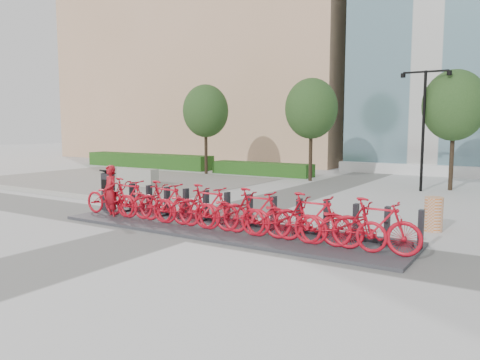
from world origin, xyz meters
The scene contains 27 objects.
ground centered at (0.00, 0.00, 0.00)m, with size 120.00×120.00×0.00m, color silver.
gravel_patch centered at (-10.00, 7.00, 0.01)m, with size 14.00×14.00×0.00m, color #686157.
curb centered at (-10.00, 1.90, 0.07)m, with size 14.00×0.25×0.15m, color #A7A79F.
hedge_a centered at (-14.00, 13.50, 0.45)m, with size 10.00×1.40×0.90m, color #194316.
hedge_b centered at (-5.00, 13.20, 0.35)m, with size 6.00×1.20×0.70m, color #194316.
tree_0 centered at (-8.00, 12.00, 3.59)m, with size 2.60×2.60×5.10m.
tree_1 centered at (-1.50, 12.00, 3.59)m, with size 2.60×2.60×5.10m.
tree_2 centered at (5.00, 12.00, 3.59)m, with size 2.60×2.60×5.10m.
streetlamp centered at (4.00, 11.00, 3.13)m, with size 2.00×0.20×5.00m.
dock_pad centered at (1.30, 0.30, 0.04)m, with size 9.60×2.40×0.08m, color #38393F.
dock_rail_posts centered at (1.72, 0.77, 0.51)m, with size 8.74×0.50×0.85m, color black, non-canonical shape.
bike_0 centered at (-2.60, -0.05, 0.60)m, with size 0.69×1.97×1.03m, color red.
bike_1 centered at (-1.88, -0.05, 0.65)m, with size 0.54×1.91×1.15m, color red.
bike_2 centered at (-1.16, -0.05, 0.60)m, with size 0.69×1.97×1.03m, color red.
bike_3 centered at (-0.44, -0.05, 0.65)m, with size 0.54×1.91×1.15m, color red.
bike_4 centered at (0.28, -0.05, 0.60)m, with size 0.69×1.97×1.03m, color red.
bike_5 centered at (1.00, -0.05, 0.65)m, with size 0.54×1.91×1.15m, color red.
bike_6 centered at (1.72, -0.05, 0.60)m, with size 0.69×1.97×1.03m, color red.
bike_7 centered at (2.44, -0.05, 0.65)m, with size 0.54×1.91×1.15m, color red.
bike_8 centered at (3.16, -0.05, 0.60)m, with size 0.69×1.97×1.03m, color red.
bike_9 centered at (3.88, -0.05, 0.65)m, with size 0.54×1.91×1.15m, color red.
bike_10 centered at (4.60, -0.05, 0.60)m, with size 0.69×1.97×1.03m, color red.
bike_11 centered at (5.32, -0.05, 0.65)m, with size 0.54×1.91×1.15m, color red.
kiosk centered at (-3.31, 0.50, 0.70)m, with size 0.40×0.34×1.29m.
worker_red centered at (-2.46, -0.17, 0.79)m, with size 0.58×0.38×1.59m, color #A70E1A.
construction_barrel centered at (5.89, 3.17, 0.45)m, with size 0.47×0.47×0.90m, color orange.
jersey_barrier centered at (-7.42, 5.93, 0.40)m, with size 2.05×0.56×0.79m, color #A7A891.
Camera 1 is at (8.06, -9.59, 2.69)m, focal length 35.00 mm.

